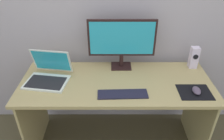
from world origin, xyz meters
The scene contains 8 objects.
wall_back centered at (0.00, 0.40, 1.25)m, with size 6.00×0.04×2.50m, color #A7A1A6.
desk centered at (0.00, 0.00, 0.59)m, with size 1.57×0.63×0.74m.
monitor centered at (0.05, 0.23, 1.00)m, with size 0.58×0.14×0.45m.
speaker_right centered at (0.69, 0.22, 0.84)m, with size 0.07×0.07×0.20m.
laptop centered at (-0.56, 0.02, 0.79)m, with size 0.37×0.35×0.24m.
keyboard_external centered at (0.05, -0.18, 0.74)m, with size 0.38×0.11×0.01m, color black.
mousepad centered at (0.60, -0.15, 0.74)m, with size 0.25×0.20×0.00m, color black.
mouse centered at (0.61, -0.16, 0.76)m, with size 0.06×0.10×0.04m, color #56485A.
Camera 1 is at (-0.03, -1.47, 1.76)m, focal length 34.75 mm.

